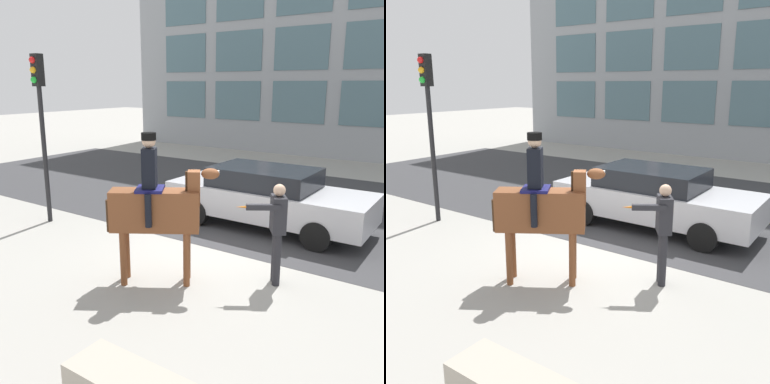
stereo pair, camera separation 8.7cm
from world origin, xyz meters
TOP-DOWN VIEW (x-y plane):
  - ground_plane at (0.00, 0.00)m, footprint 80.00×80.00m
  - road_surface at (0.00, 4.75)m, footprint 25.51×8.50m
  - mounted_horse_lead at (-0.06, -1.30)m, footprint 1.69×1.24m
  - pedestrian_bystander at (1.61, -0.22)m, footprint 0.71×0.79m
  - street_car_near_lane at (0.20, 2.45)m, footprint 4.72×1.88m
  - traffic_light at (-4.38, -0.25)m, footprint 0.24×0.29m

SIDE VIEW (x-z plane):
  - ground_plane at x=0.00m, z-range 0.00..0.00m
  - road_surface at x=0.00m, z-range 0.00..0.01m
  - street_car_near_lane at x=0.20m, z-range 0.04..1.46m
  - pedestrian_bystander at x=1.61m, z-range 0.16..1.90m
  - mounted_horse_lead at x=-0.06m, z-range 0.06..2.62m
  - traffic_light at x=-4.38m, z-range 0.68..4.65m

